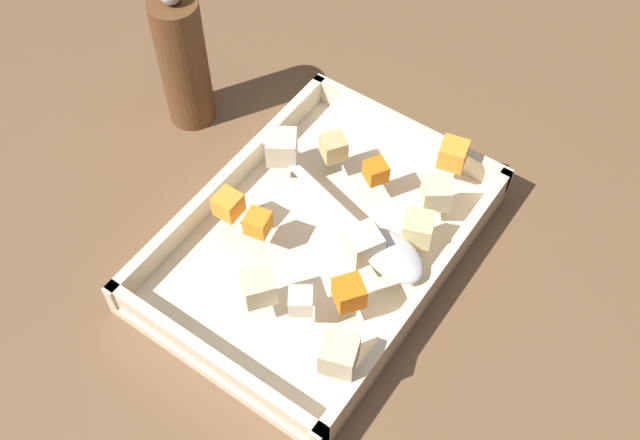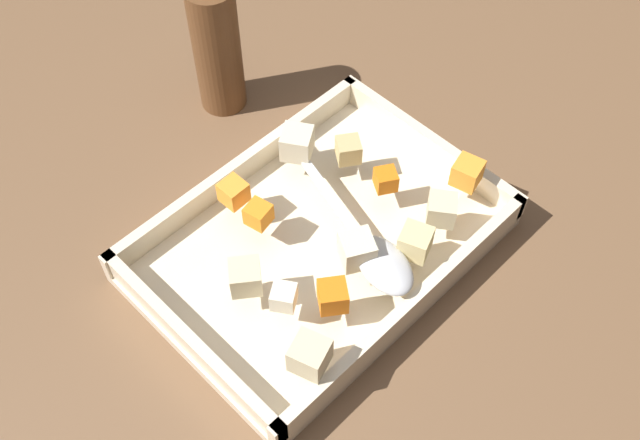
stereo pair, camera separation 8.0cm
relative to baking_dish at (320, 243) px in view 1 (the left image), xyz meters
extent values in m
plane|color=brown|center=(0.00, -0.01, -0.01)|extent=(4.00, 4.00, 0.00)
cube|color=beige|center=(0.00, 0.00, -0.01)|extent=(0.37, 0.27, 0.01)
cube|color=beige|center=(0.00, -0.13, 0.02)|extent=(0.37, 0.01, 0.03)
cube|color=beige|center=(0.00, 0.13, 0.02)|extent=(0.37, 0.01, 0.03)
cube|color=beige|center=(-0.18, 0.00, 0.02)|extent=(0.01, 0.27, 0.03)
cube|color=beige|center=(0.18, 0.00, 0.02)|extent=(0.01, 0.27, 0.03)
cube|color=orange|center=(0.09, -0.01, 0.04)|extent=(0.03, 0.03, 0.02)
cube|color=orange|center=(-0.04, 0.09, 0.05)|extent=(0.03, 0.03, 0.03)
cube|color=orange|center=(-0.04, 0.05, 0.05)|extent=(0.03, 0.03, 0.02)
cube|color=orange|center=(0.16, -0.07, 0.05)|extent=(0.04, 0.04, 0.03)
cube|color=orange|center=(-0.06, -0.08, 0.05)|extent=(0.04, 0.04, 0.03)
cube|color=beige|center=(-0.01, -0.06, 0.05)|extent=(0.04, 0.04, 0.03)
cube|color=beige|center=(0.10, -0.08, 0.05)|extent=(0.04, 0.04, 0.03)
cube|color=#E0CC89|center=(0.05, -0.09, 0.05)|extent=(0.04, 0.04, 0.03)
cube|color=tan|center=(0.09, 0.04, 0.05)|extent=(0.04, 0.04, 0.03)
cube|color=beige|center=(-0.10, 0.00, 0.05)|extent=(0.04, 0.04, 0.03)
cube|color=beige|center=(-0.12, -0.10, 0.05)|extent=(0.04, 0.04, 0.03)
cube|color=beige|center=(0.05, 0.09, 0.05)|extent=(0.05, 0.05, 0.03)
cube|color=silver|center=(-0.09, -0.04, 0.05)|extent=(0.03, 0.03, 0.02)
ellipsoid|color=silver|center=(0.01, -0.08, 0.04)|extent=(0.07, 0.09, 0.02)
cube|color=silver|center=(0.04, 0.04, 0.04)|extent=(0.06, 0.18, 0.01)
cylinder|color=brown|center=(0.07, 0.25, 0.07)|extent=(0.06, 0.06, 0.17)
camera|label=1|loc=(-0.38, -0.27, 0.69)|focal=43.06mm
camera|label=2|loc=(-0.33, -0.33, 0.69)|focal=43.06mm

